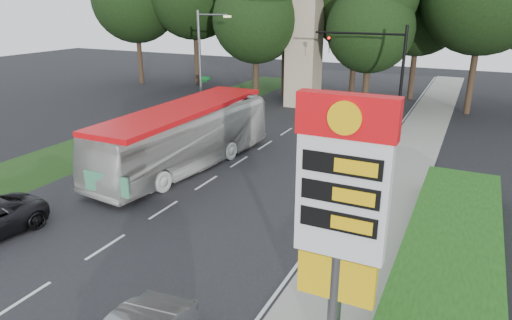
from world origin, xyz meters
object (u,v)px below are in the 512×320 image
at_px(streetlight_signs, 202,61).
at_px(gas_station_pylon, 341,204).
at_px(monument, 304,45).
at_px(transit_bus, 185,138).
at_px(traffic_signal_mast, 382,64).

bearing_deg(streetlight_signs, gas_station_pylon, -51.04).
distance_m(monument, transit_bus, 17.85).
height_order(streetlight_signs, transit_bus, streetlight_signs).
xyz_separation_m(traffic_signal_mast, streetlight_signs, (-12.67, -1.99, -0.23)).
bearing_deg(traffic_signal_mast, streetlight_signs, -171.08).
bearing_deg(streetlight_signs, traffic_signal_mast, 8.92).
xyz_separation_m(gas_station_pylon, traffic_signal_mast, (-3.52, 22.00, 0.22)).
bearing_deg(traffic_signal_mast, monument, 142.00).
bearing_deg(gas_station_pylon, traffic_signal_mast, 99.09).
xyz_separation_m(traffic_signal_mast, monument, (-7.68, 6.00, 0.43)).
height_order(streetlight_signs, monument, monument).
height_order(traffic_signal_mast, transit_bus, traffic_signal_mast).
height_order(monument, transit_bus, monument).
distance_m(gas_station_pylon, monument, 30.17).
relative_size(gas_station_pylon, traffic_signal_mast, 0.95).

